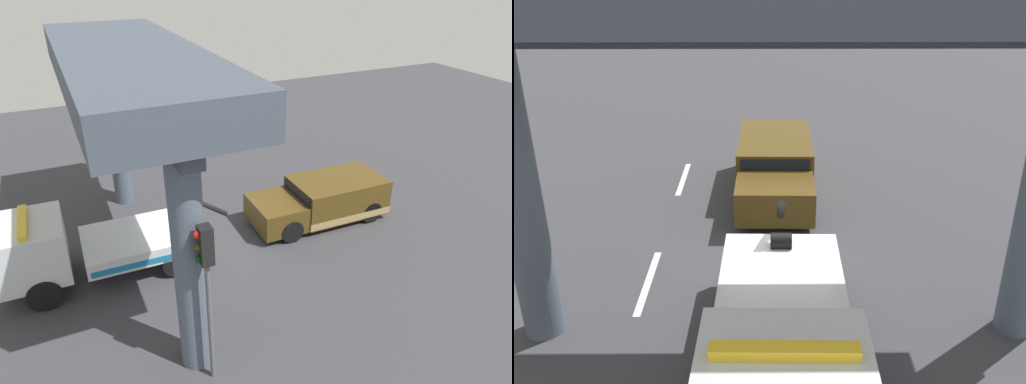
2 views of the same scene
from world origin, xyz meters
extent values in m
cube|color=#38383D|center=(0.00, 0.00, -0.05)|extent=(60.00, 40.00, 0.10)
cube|color=silver|center=(-6.00, -2.96, 0.00)|extent=(2.60, 0.16, 0.01)
cube|color=silver|center=(0.00, -2.96, 0.00)|extent=(2.60, 0.16, 0.01)
cube|color=silver|center=(1.87, 0.02, 0.93)|extent=(3.88, 2.47, 0.55)
cube|color=#196B9E|center=(1.90, 1.22, 0.84)|extent=(3.65, 0.08, 0.20)
cylinder|color=black|center=(-0.32, 0.06, 1.66)|extent=(1.42, 0.20, 1.07)
cylinder|color=black|center=(0.49, 0.04, 1.32)|extent=(0.37, 0.46, 0.36)
cube|color=yellow|center=(5.20, -0.04, 2.38)|extent=(0.27, 1.92, 0.16)
cylinder|color=black|center=(1.13, 1.07, 0.50)|extent=(1.01, 0.34, 1.00)
cylinder|color=black|center=(1.09, -1.01, 0.50)|extent=(1.01, 0.34, 1.00)
cube|color=#4C3814|center=(-5.56, 0.01, 0.91)|extent=(3.49, 2.26, 1.35)
cube|color=#4C3814|center=(-2.97, -0.03, 0.71)|extent=(1.76, 2.14, 0.95)
cube|color=black|center=(-3.81, -0.02, 1.20)|extent=(0.09, 1.94, 0.59)
cube|color=#9E8451|center=(-5.56, 0.01, 0.41)|extent=(3.51, 2.28, 0.28)
cylinder|color=black|center=(-3.10, 0.93, 0.42)|extent=(0.84, 0.29, 0.84)
cylinder|color=black|center=(-3.13, -0.99, 0.42)|extent=(0.84, 0.29, 0.84)
cylinder|color=black|center=(-6.49, 0.99, 0.42)|extent=(0.84, 0.29, 0.84)
cylinder|color=black|center=(-6.52, -0.93, 0.42)|extent=(0.84, 0.29, 0.84)
cylinder|color=#4C5666|center=(1.69, -4.67, 2.96)|extent=(0.75, 0.75, 5.92)
cube|color=#353C47|center=(1.69, 0.00, 5.74)|extent=(0.50, 10.95, 0.36)
camera|label=1|loc=(3.92, 12.98, 9.20)|focal=32.40mm
camera|label=2|loc=(10.83, -0.26, 7.13)|focal=39.51mm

